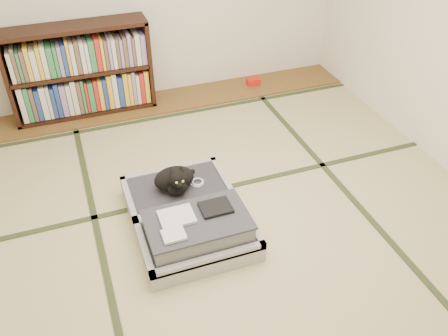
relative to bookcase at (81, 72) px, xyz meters
name	(u,v)px	position (x,y,z in m)	size (l,w,h in m)	color
floor	(233,221)	(0.84, -2.07, -0.45)	(4.50, 4.50, 0.00)	tan
wood_strip	(168,101)	(0.84, -0.07, -0.44)	(4.00, 0.50, 0.02)	brown
red_item	(253,81)	(1.85, -0.04, -0.40)	(0.15, 0.09, 0.07)	red
room_shell	(236,37)	(0.84, -2.07, 1.01)	(4.50, 4.50, 4.50)	white
tatami_borders	(213,183)	(0.84, -1.58, -0.45)	(4.00, 4.50, 0.01)	#2D381E
bookcase	(81,72)	(0.00, 0.00, 0.00)	(1.39, 0.32, 0.92)	black
suitcase	(189,218)	(0.50, -2.04, -0.34)	(0.81, 1.08, 0.32)	#A5A5A9
cat	(175,180)	(0.48, -1.75, -0.19)	(0.36, 0.36, 0.29)	black
cable_coil	(197,182)	(0.66, -1.72, -0.28)	(0.11, 0.11, 0.03)	white
hanger	(183,250)	(0.38, -2.24, -0.44)	(0.38, 0.27, 0.01)	black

